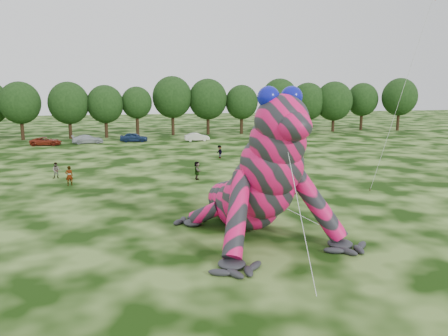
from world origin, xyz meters
The scene contains 25 objects.
ground centered at (0.00, 0.00, 0.00)m, with size 240.00×240.00×0.00m, color #16330A.
inflatable_gecko centered at (5.88, 5.20, 4.40)m, with size 14.81×17.59×8.80m, color #EB1260, non-canonical shape.
flying_kite centered at (20.78, 8.57, 14.36)m, with size 2.76×4.16×16.31m.
tree_6 centered at (-17.56, 56.68, 4.75)m, with size 6.52×5.86×9.49m, color black, non-canonical shape.
tree_7 centered at (-10.08, 56.80, 4.74)m, with size 6.68×6.01×9.48m, color black, non-canonical shape.
tree_8 centered at (-4.22, 56.99, 4.47)m, with size 6.14×5.53×8.94m, color black, non-canonical shape.
tree_9 centered at (1.06, 57.35, 4.34)m, with size 5.27×4.74×8.68m, color black, non-canonical shape.
tree_10 centered at (7.40, 58.58, 5.25)m, with size 7.09×6.38×10.50m, color black, non-canonical shape.
tree_11 centered at (13.79, 58.20, 5.03)m, with size 7.01×6.31×10.07m, color black, non-canonical shape.
tree_12 centered at (20.01, 57.74, 4.49)m, with size 5.99×5.39×8.97m, color black, non-canonical shape.
tree_13 centered at (27.13, 57.13, 5.06)m, with size 6.83×6.15×10.13m, color black, non-canonical shape.
tree_14 centered at (33.46, 58.72, 4.70)m, with size 6.82×6.14×9.40m, color black, non-canonical shape.
tree_15 centered at (38.47, 57.77, 4.82)m, with size 7.17×6.45×9.63m, color black, non-canonical shape.
tree_16 centered at (45.45, 59.37, 4.69)m, with size 6.26×5.63×9.37m, color black, non-canonical shape.
tree_17 centered at (51.95, 56.66, 5.15)m, with size 6.98×6.28×10.30m, color black, non-canonical shape.
car_2 centered at (-12.70, 48.62, 0.62)m, with size 2.06×4.47×1.24m, color maroon.
car_3 centered at (-6.79, 49.53, 0.68)m, with size 1.89×4.66×1.35m, color #B2B9BD.
car_4 centered at (0.25, 49.99, 0.73)m, with size 1.73×4.31×1.47m, color navy.
car_5 centered at (10.16, 48.79, 0.65)m, with size 1.38×3.97×1.31m, color silver.
car_6 centered at (21.19, 46.47, 0.72)m, with size 2.39×5.17×1.44m, color #28282A.
car_7 centered at (25.65, 49.69, 0.66)m, with size 1.85×4.54×1.32m, color white.
spectator_5 centered at (5.40, 19.72, 0.87)m, with size 1.62×0.51×1.74m, color gray.
spectator_1 centered at (-7.69, 23.18, 0.78)m, with size 0.76×0.59×1.56m, color gray.
spectator_0 centered at (-6.13, 19.77, 0.88)m, with size 0.64×0.42×1.77m, color gray.
spectator_2 centered at (10.12, 31.39, 0.80)m, with size 1.03×0.59×1.60m, color gray.
Camera 1 is at (-1.12, -20.42, 8.76)m, focal length 35.00 mm.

